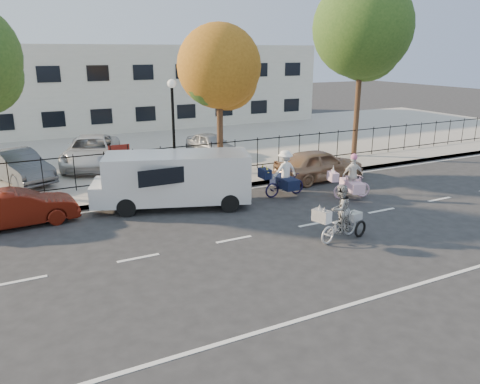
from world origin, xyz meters
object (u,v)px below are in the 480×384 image
lamppost (173,113)px  lot_car_d (211,144)px  bull_bike (284,178)px  zebra_trike (340,219)px  white_van (175,178)px  red_sedan (18,208)px  lot_car_c (18,166)px  lot_car_b (91,151)px  unicorn_bike (352,182)px  gold_sedan (319,165)px

lamppost → lot_car_d: bearing=49.3°
bull_bike → lot_car_d: bull_bike is taller
zebra_trike → lot_car_d: bearing=-19.3°
white_van → red_sedan: white_van is taller
red_sedan → lot_car_c: size_ratio=0.89×
red_sedan → lot_car_b: bearing=-31.2°
unicorn_bike → lot_car_b: bearing=54.0°
lamppost → lot_car_d: lamppost is taller
unicorn_bike → lot_car_d: bearing=25.9°
unicorn_bike → white_van: size_ratio=0.30×
lamppost → white_van: 3.75m
lot_car_c → white_van: bearing=-70.9°
lot_car_b → gold_sedan: bearing=-20.4°
unicorn_bike → lamppost: bearing=60.5°
zebra_trike → lot_car_c: zebra_trike is taller
gold_sedan → lot_car_c: lot_car_c is taller
red_sedan → unicorn_bike: bearing=-106.1°
red_sedan → lot_car_c: 5.41m
lamppost → lot_car_b: lamppost is taller
white_van → bull_bike: bearing=11.3°
lamppost → lot_car_c: 7.10m
gold_sedan → lot_car_b: (-8.68, 6.76, 0.16)m
gold_sedan → lot_car_c: size_ratio=1.00×
lamppost → zebra_trike: 8.92m
zebra_trike → unicorn_bike: bearing=-58.7°
bull_bike → lot_car_d: bearing=-1.8°
unicorn_bike → bull_bike: size_ratio=0.92×
lamppost → gold_sedan: size_ratio=1.04×
zebra_trike → unicorn_bike: unicorn_bike is taller
lot_car_c → lot_car_d: lot_car_c is taller
lamppost → white_van: (-1.04, -3.00, -2.00)m
white_van → lot_car_c: 7.76m
lamppost → lot_car_b: (-2.73, 4.46, -2.24)m
unicorn_bike → gold_sedan: (0.45, 2.78, 0.05)m
lot_car_d → unicorn_bike: bearing=-86.8°
gold_sedan → white_van: bearing=94.9°
gold_sedan → lot_car_d: (-2.49, 6.31, 0.05)m
lamppost → unicorn_bike: bearing=-42.7°
unicorn_bike → lot_car_d: 9.31m
unicorn_bike → gold_sedan: 2.81m
unicorn_bike → red_sedan: bearing=91.0°
gold_sedan → zebra_trike: bearing=148.3°
gold_sedan → lot_car_b: size_ratio=0.80×
lot_car_b → lot_car_c: lot_car_b is taller
red_sedan → lot_car_c: bearing=-6.6°
red_sedan → lot_car_d: 11.75m
lamppost → red_sedan: 7.25m
bull_bike → lot_car_c: size_ratio=0.47×
bull_bike → red_sedan: bull_bike is taller
bull_bike → unicorn_bike: bearing=-124.4°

